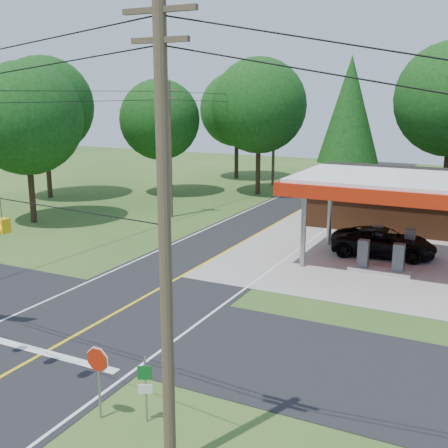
% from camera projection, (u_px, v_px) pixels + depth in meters
% --- Properties ---
extents(ground, '(120.00, 120.00, 0.00)m').
position_uv_depth(ground, '(107.00, 318.00, 23.49)').
color(ground, '#2C521D').
rests_on(ground, ground).
extents(main_highway, '(8.00, 120.00, 0.02)m').
position_uv_depth(main_highway, '(107.00, 318.00, 23.48)').
color(main_highway, black).
rests_on(main_highway, ground).
extents(cross_road, '(70.00, 7.00, 0.02)m').
position_uv_depth(cross_road, '(107.00, 318.00, 23.48)').
color(cross_road, black).
rests_on(cross_road, ground).
extents(lane_center_yellow, '(0.15, 110.00, 0.00)m').
position_uv_depth(lane_center_yellow, '(107.00, 318.00, 23.48)').
color(lane_center_yellow, yellow).
rests_on(lane_center_yellow, main_highway).
extents(gas_canopy, '(10.60, 7.40, 4.88)m').
position_uv_depth(gas_canopy, '(392.00, 188.00, 29.90)').
color(gas_canopy, gray).
rests_on(gas_canopy, ground).
extents(convenience_store, '(16.40, 7.55, 3.80)m').
position_uv_depth(convenience_store, '(431.00, 201.00, 38.70)').
color(convenience_store, '#562F18').
rests_on(convenience_store, ground).
extents(utility_pole_near_right, '(1.80, 0.30, 11.50)m').
position_uv_depth(utility_pole_near_right, '(165.00, 240.00, 12.76)').
color(utility_pole_near_right, '#473828').
rests_on(utility_pole_near_right, ground).
extents(utility_pole_far_left, '(1.80, 0.30, 10.00)m').
position_uv_depth(utility_pole_far_left, '(170.00, 148.00, 41.45)').
color(utility_pole_far_left, '#473828').
rests_on(utility_pole_far_left, ground).
extents(utility_pole_north, '(0.30, 0.30, 9.50)m').
position_uv_depth(utility_pole_north, '(274.00, 138.00, 55.69)').
color(utility_pole_north, '#473828').
rests_on(utility_pole_north, ground).
extents(treeline_backdrop, '(70.27, 51.59, 13.30)m').
position_uv_depth(treeline_backdrop, '(311.00, 116.00, 42.31)').
color(treeline_backdrop, '#332316').
rests_on(treeline_backdrop, ground).
extents(suv_car, '(6.48, 6.48, 1.63)m').
position_uv_depth(suv_car, '(383.00, 242.00, 32.22)').
color(suv_car, black).
rests_on(suv_car, ground).
extents(octagonal_stop_sign, '(0.79, 0.09, 2.25)m').
position_uv_depth(octagonal_stop_sign, '(98.00, 366.00, 15.91)').
color(octagonal_stop_sign, gray).
rests_on(octagonal_stop_sign, ground).
extents(route_sign_post, '(0.39, 0.20, 2.01)m').
position_uv_depth(route_sign_post, '(145.00, 384.00, 15.84)').
color(route_sign_post, gray).
rests_on(route_sign_post, ground).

